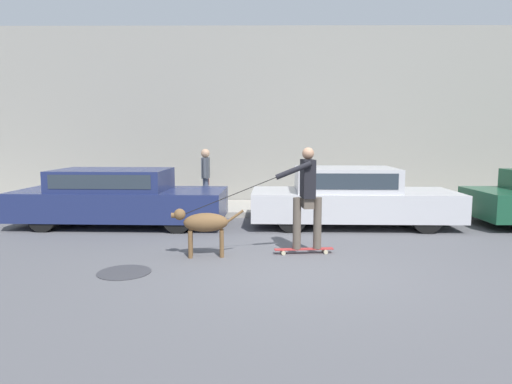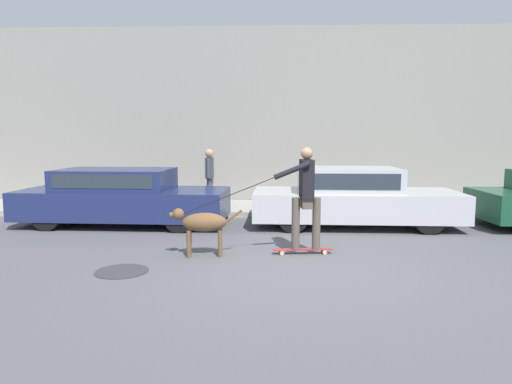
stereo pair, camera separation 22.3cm
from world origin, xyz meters
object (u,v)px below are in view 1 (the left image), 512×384
at_px(parked_car_0, 119,198).
at_px(skateboarder, 307,194).
at_px(pedestrian_with_bag, 206,174).
at_px(parked_car_1, 351,198).
at_px(dog, 204,224).

height_order(parked_car_0, skateboarder, skateboarder).
bearing_deg(pedestrian_with_bag, parked_car_1, -29.99).
relative_size(parked_car_0, pedestrian_with_bag, 3.05).
height_order(skateboarder, pedestrian_with_bag, skateboarder).
bearing_deg(parked_car_0, pedestrian_with_bag, 52.11).
height_order(dog, skateboarder, skateboarder).
xyz_separation_m(parked_car_0, pedestrian_with_bag, (1.69, 2.01, 0.37)).
xyz_separation_m(parked_car_1, dog, (-2.94, -2.66, -0.07)).
relative_size(dog, pedestrian_with_bag, 0.78).
height_order(parked_car_0, parked_car_1, parked_car_1).
bearing_deg(skateboarder, pedestrian_with_bag, -69.27).
xyz_separation_m(parked_car_1, pedestrian_with_bag, (-3.44, 2.01, 0.36)).
xyz_separation_m(parked_car_0, skateboarder, (3.90, -2.45, 0.41)).
distance_m(parked_car_0, dog, 3.45).
xyz_separation_m(parked_car_1, skateboarder, (-1.24, -2.45, 0.40)).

